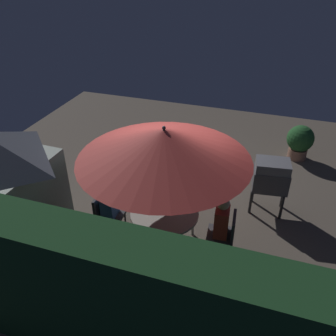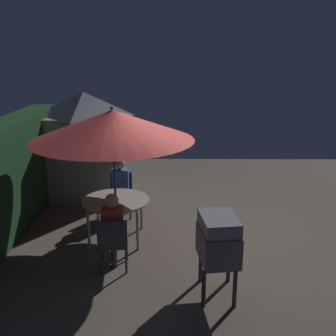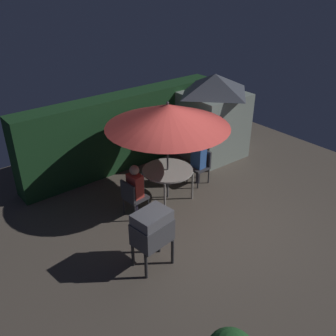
{
  "view_description": "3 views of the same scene",
  "coord_description": "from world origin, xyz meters",
  "px_view_note": "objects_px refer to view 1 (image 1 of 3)",
  "views": [
    {
      "loc": [
        -1.75,
        5.97,
        4.78
      ],
      "look_at": [
        0.02,
        0.62,
        1.23
      ],
      "focal_mm": 37.74,
      "sensor_mm": 36.0,
      "label": 1
    },
    {
      "loc": [
        -6.75,
        0.33,
        3.35
      ],
      "look_at": [
        0.23,
        0.42,
        1.26
      ],
      "focal_mm": 41.67,
      "sensor_mm": 36.0,
      "label": 2
    },
    {
      "loc": [
        -5.01,
        -4.68,
        5.01
      ],
      "look_at": [
        -0.37,
        1.08,
        1.01
      ],
      "focal_mm": 39.51,
      "sensor_mm": 36.0,
      "label": 3
    }
  ],
  "objects_px": {
    "bbq_grill": "(271,176)",
    "person_in_red": "(222,220)",
    "potted_plant_by_shed": "(300,141)",
    "person_in_blue": "(109,202)",
    "patio_umbrella": "(164,145)",
    "chair_near_shed": "(225,233)",
    "patio_table": "(165,215)",
    "chair_far_side": "(106,212)"
  },
  "relations": [
    {
      "from": "potted_plant_by_shed",
      "to": "person_in_red",
      "type": "distance_m",
      "value": 4.27
    },
    {
      "from": "patio_table",
      "to": "person_in_red",
      "type": "xyz_separation_m",
      "value": [
        -1.01,
        -0.1,
        0.07
      ]
    },
    {
      "from": "potted_plant_by_shed",
      "to": "patio_table",
      "type": "bearing_deg",
      "value": 61.16
    },
    {
      "from": "potted_plant_by_shed",
      "to": "patio_umbrella",
      "type": "bearing_deg",
      "value": 61.16
    },
    {
      "from": "patio_umbrella",
      "to": "person_in_blue",
      "type": "xyz_separation_m",
      "value": [
        1.06,
        0.05,
        -1.36
      ]
    },
    {
      "from": "chair_near_shed",
      "to": "potted_plant_by_shed",
      "type": "relative_size",
      "value": 0.98
    },
    {
      "from": "patio_table",
      "to": "person_in_blue",
      "type": "xyz_separation_m",
      "value": [
        1.06,
        0.05,
        0.07
      ]
    },
    {
      "from": "potted_plant_by_shed",
      "to": "person_in_blue",
      "type": "bearing_deg",
      "value": 51.49
    },
    {
      "from": "potted_plant_by_shed",
      "to": "person_in_red",
      "type": "xyz_separation_m",
      "value": [
        1.28,
        4.07,
        0.28
      ]
    },
    {
      "from": "patio_umbrella",
      "to": "person_in_blue",
      "type": "relative_size",
      "value": 2.25
    },
    {
      "from": "patio_table",
      "to": "chair_far_side",
      "type": "bearing_deg",
      "value": 2.77
    },
    {
      "from": "chair_far_side",
      "to": "potted_plant_by_shed",
      "type": "xyz_separation_m",
      "value": [
        -3.44,
        -4.22,
        -0.02
      ]
    },
    {
      "from": "bbq_grill",
      "to": "potted_plant_by_shed",
      "type": "height_order",
      "value": "bbq_grill"
    },
    {
      "from": "person_in_blue",
      "to": "chair_far_side",
      "type": "bearing_deg",
      "value": 2.77
    },
    {
      "from": "patio_umbrella",
      "to": "chair_near_shed",
      "type": "bearing_deg",
      "value": -174.6
    },
    {
      "from": "patio_table",
      "to": "bbq_grill",
      "type": "bearing_deg",
      "value": -135.57
    },
    {
      "from": "bbq_grill",
      "to": "chair_near_shed",
      "type": "height_order",
      "value": "bbq_grill"
    },
    {
      "from": "bbq_grill",
      "to": "potted_plant_by_shed",
      "type": "relative_size",
      "value": 1.3
    },
    {
      "from": "chair_far_side",
      "to": "person_in_red",
      "type": "xyz_separation_m",
      "value": [
        -2.15,
        -0.15,
        0.26
      ]
    },
    {
      "from": "person_in_red",
      "to": "person_in_blue",
      "type": "xyz_separation_m",
      "value": [
        2.07,
        0.15,
        0.0
      ]
    },
    {
      "from": "patio_table",
      "to": "person_in_red",
      "type": "height_order",
      "value": "person_in_red"
    },
    {
      "from": "patio_table",
      "to": "bbq_grill",
      "type": "distance_m",
      "value": 2.39
    },
    {
      "from": "patio_umbrella",
      "to": "chair_far_side",
      "type": "bearing_deg",
      "value": 2.77
    },
    {
      "from": "potted_plant_by_shed",
      "to": "person_in_red",
      "type": "height_order",
      "value": "person_in_red"
    },
    {
      "from": "patio_umbrella",
      "to": "chair_near_shed",
      "type": "height_order",
      "value": "patio_umbrella"
    },
    {
      "from": "potted_plant_by_shed",
      "to": "chair_far_side",
      "type": "bearing_deg",
      "value": 50.81
    },
    {
      "from": "patio_table",
      "to": "potted_plant_by_shed",
      "type": "relative_size",
      "value": 1.32
    },
    {
      "from": "chair_near_shed",
      "to": "potted_plant_by_shed",
      "type": "distance_m",
      "value": 4.23
    },
    {
      "from": "chair_near_shed",
      "to": "person_in_blue",
      "type": "xyz_separation_m",
      "value": [
        2.15,
        0.15,
        0.26
      ]
    },
    {
      "from": "chair_far_side",
      "to": "person_in_blue",
      "type": "relative_size",
      "value": 0.71
    },
    {
      "from": "bbq_grill",
      "to": "person_in_red",
      "type": "relative_size",
      "value": 0.95
    },
    {
      "from": "person_in_blue",
      "to": "chair_near_shed",
      "type": "bearing_deg",
      "value": -175.9
    },
    {
      "from": "chair_near_shed",
      "to": "person_in_red",
      "type": "relative_size",
      "value": 0.71
    },
    {
      "from": "patio_umbrella",
      "to": "chair_far_side",
      "type": "xyz_separation_m",
      "value": [
        1.15,
        0.06,
        -1.62
      ]
    },
    {
      "from": "patio_umbrella",
      "to": "person_in_red",
      "type": "bearing_deg",
      "value": -174.6
    },
    {
      "from": "chair_far_side",
      "to": "patio_table",
      "type": "bearing_deg",
      "value": -177.23
    },
    {
      "from": "person_in_red",
      "to": "person_in_blue",
      "type": "height_order",
      "value": "same"
    },
    {
      "from": "patio_umbrella",
      "to": "potted_plant_by_shed",
      "type": "xyz_separation_m",
      "value": [
        -2.29,
        -4.16,
        -1.64
      ]
    },
    {
      "from": "bbq_grill",
      "to": "person_in_red",
      "type": "bearing_deg",
      "value": 66.16
    },
    {
      "from": "chair_near_shed",
      "to": "chair_far_side",
      "type": "distance_m",
      "value": 2.24
    },
    {
      "from": "bbq_grill",
      "to": "person_in_blue",
      "type": "relative_size",
      "value": 0.95
    },
    {
      "from": "chair_near_shed",
      "to": "chair_far_side",
      "type": "height_order",
      "value": "same"
    }
  ]
}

